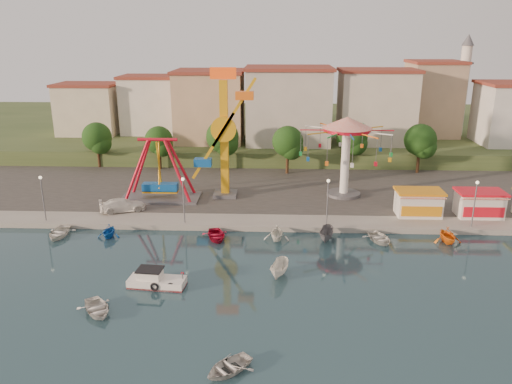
# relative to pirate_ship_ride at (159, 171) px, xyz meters

# --- Properties ---
(ground) EXTENTS (200.00, 200.00, 0.00)m
(ground) POSITION_rel_pirate_ship_ride_xyz_m (12.57, -21.30, -4.39)
(ground) COLOR #152F3B
(ground) RESTS_ON ground
(quay_deck) EXTENTS (200.00, 100.00, 0.60)m
(quay_deck) POSITION_rel_pirate_ship_ride_xyz_m (12.57, 40.70, -4.09)
(quay_deck) COLOR #9E998E
(quay_deck) RESTS_ON ground
(asphalt_pad) EXTENTS (90.00, 28.00, 0.01)m
(asphalt_pad) POSITION_rel_pirate_ship_ride_xyz_m (12.57, 8.70, -3.79)
(asphalt_pad) COLOR #4C4944
(asphalt_pad) RESTS_ON quay_deck
(hill_terrace) EXTENTS (200.00, 60.00, 3.00)m
(hill_terrace) POSITION_rel_pirate_ship_ride_xyz_m (12.57, 45.70, -2.89)
(hill_terrace) COLOR #384C26
(hill_terrace) RESTS_ON ground
(pirate_ship_ride) EXTENTS (10.00, 5.00, 8.00)m
(pirate_ship_ride) POSITION_rel_pirate_ship_ride_xyz_m (0.00, 0.00, 0.00)
(pirate_ship_ride) COLOR #59595E
(pirate_ship_ride) RESTS_ON quay_deck
(kamikaze_tower) EXTENTS (5.78, 3.10, 16.50)m
(kamikaze_tower) POSITION_rel_pirate_ship_ride_xyz_m (8.52, 1.32, 4.13)
(kamikaze_tower) COLOR #59595E
(kamikaze_tower) RESTS_ON quay_deck
(wave_swinger) EXTENTS (11.60, 11.60, 10.40)m
(wave_swinger) POSITION_rel_pirate_ship_ride_xyz_m (23.81, 2.45, 3.80)
(wave_swinger) COLOR #59595E
(wave_swinger) RESTS_ON quay_deck
(booth_left) EXTENTS (5.40, 3.78, 3.08)m
(booth_left) POSITION_rel_pirate_ship_ride_xyz_m (31.56, -4.82, -2.23)
(booth_left) COLOR white
(booth_left) RESTS_ON quay_deck
(booth_mid) EXTENTS (5.40, 3.78, 3.08)m
(booth_mid) POSITION_rel_pirate_ship_ride_xyz_m (38.57, -4.82, -2.23)
(booth_mid) COLOR white
(booth_mid) RESTS_ON quay_deck
(lamp_post_0) EXTENTS (0.14, 0.14, 5.00)m
(lamp_post_0) POSITION_rel_pirate_ship_ride_xyz_m (-11.43, -8.30, -1.29)
(lamp_post_0) COLOR #59595E
(lamp_post_0) RESTS_ON quay_deck
(lamp_post_1) EXTENTS (0.14, 0.14, 5.00)m
(lamp_post_1) POSITION_rel_pirate_ship_ride_xyz_m (4.57, -8.30, -1.29)
(lamp_post_1) COLOR #59595E
(lamp_post_1) RESTS_ON quay_deck
(lamp_post_2) EXTENTS (0.14, 0.14, 5.00)m
(lamp_post_2) POSITION_rel_pirate_ship_ride_xyz_m (20.57, -8.30, -1.29)
(lamp_post_2) COLOR #59595E
(lamp_post_2) RESTS_ON quay_deck
(lamp_post_3) EXTENTS (0.14, 0.14, 5.00)m
(lamp_post_3) POSITION_rel_pirate_ship_ride_xyz_m (36.57, -8.30, -1.29)
(lamp_post_3) COLOR #59595E
(lamp_post_3) RESTS_ON quay_deck
(tree_0) EXTENTS (4.60, 4.60, 7.19)m
(tree_0) POSITION_rel_pirate_ship_ride_xyz_m (-13.43, 15.67, 1.08)
(tree_0) COLOR #382314
(tree_0) RESTS_ON quay_deck
(tree_1) EXTENTS (4.35, 4.35, 6.80)m
(tree_1) POSITION_rel_pirate_ship_ride_xyz_m (-3.43, 14.94, 0.81)
(tree_1) COLOR #382314
(tree_1) RESTS_ON quay_deck
(tree_2) EXTENTS (5.02, 5.02, 7.85)m
(tree_2) POSITION_rel_pirate_ship_ride_xyz_m (6.57, 14.51, 1.52)
(tree_2) COLOR #382314
(tree_2) RESTS_ON quay_deck
(tree_3) EXTENTS (4.68, 4.68, 7.32)m
(tree_3) POSITION_rel_pirate_ship_ride_xyz_m (16.57, 13.06, 1.16)
(tree_3) COLOR #382314
(tree_3) RESTS_ON quay_deck
(tree_4) EXTENTS (4.86, 4.86, 7.60)m
(tree_4) POSITION_rel_pirate_ship_ride_xyz_m (26.57, 16.05, 1.35)
(tree_4) COLOR #382314
(tree_4) RESTS_ON quay_deck
(tree_5) EXTENTS (4.83, 4.83, 7.54)m
(tree_5) POSITION_rel_pirate_ship_ride_xyz_m (36.57, 14.23, 1.31)
(tree_5) COLOR #382314
(tree_5) RESTS_ON quay_deck
(building_0) EXTENTS (9.26, 9.53, 11.87)m
(building_0) POSITION_rel_pirate_ship_ride_xyz_m (-20.80, 24.76, 4.54)
(building_0) COLOR beige
(building_0) RESTS_ON hill_terrace
(building_1) EXTENTS (12.33, 9.01, 8.63)m
(building_1) POSITION_rel_pirate_ship_ride_xyz_m (-8.75, 30.08, 2.92)
(building_1) COLOR silver
(building_1) RESTS_ON hill_terrace
(building_2) EXTENTS (11.95, 9.28, 11.23)m
(building_2) POSITION_rel_pirate_ship_ride_xyz_m (4.39, 30.66, 4.22)
(building_2) COLOR tan
(building_2) RESTS_ON hill_terrace
(building_3) EXTENTS (12.59, 10.50, 9.20)m
(building_3) POSITION_rel_pirate_ship_ride_xyz_m (18.18, 27.50, 3.20)
(building_3) COLOR beige
(building_3) RESTS_ON hill_terrace
(building_4) EXTENTS (10.75, 9.23, 9.24)m
(building_4) POSITION_rel_pirate_ship_ride_xyz_m (31.64, 30.90, 3.22)
(building_4) COLOR beige
(building_4) RESTS_ON hill_terrace
(building_5) EXTENTS (12.77, 10.96, 11.21)m
(building_5) POSITION_rel_pirate_ship_ride_xyz_m (44.94, 29.03, 4.21)
(building_5) COLOR tan
(building_5) RESTS_ON hill_terrace
(minaret) EXTENTS (2.80, 2.80, 18.00)m
(minaret) POSITION_rel_pirate_ship_ride_xyz_m (48.57, 32.70, 8.15)
(minaret) COLOR silver
(minaret) RESTS_ON hill_terrace
(cabin_motorboat) EXTENTS (5.07, 2.31, 1.73)m
(cabin_motorboat) POSITION_rel_pirate_ship_ride_xyz_m (4.47, -22.14, -3.93)
(cabin_motorboat) COLOR white
(cabin_motorboat) RESTS_ON ground
(rowboat_a) EXTENTS (4.23, 4.51, 0.76)m
(rowboat_a) POSITION_rel_pirate_ship_ride_xyz_m (0.88, -26.69, -4.01)
(rowboat_a) COLOR silver
(rowboat_a) RESTS_ON ground
(rowboat_b) EXTENTS (4.20, 4.19, 0.72)m
(rowboat_b) POSITION_rel_pirate_ship_ride_xyz_m (11.87, -33.42, -4.04)
(rowboat_b) COLOR beige
(rowboat_b) RESTS_ON ground
(skiff) EXTENTS (2.19, 3.78, 1.38)m
(skiff) POSITION_rel_pirate_ship_ride_xyz_m (15.27, -19.84, -3.71)
(skiff) COLOR silver
(skiff) RESTS_ON ground
(van) EXTENTS (5.76, 3.99, 1.55)m
(van) POSITION_rel_pirate_ship_ride_xyz_m (-3.53, -4.85, -3.02)
(van) COLOR white
(van) RESTS_ON quay_deck
(moored_boat_0) EXTENTS (2.95, 4.06, 0.83)m
(moored_boat_0) POSITION_rel_pirate_ship_ride_xyz_m (-8.63, -11.50, -3.98)
(moored_boat_0) COLOR silver
(moored_boat_0) RESTS_ON ground
(moored_boat_1) EXTENTS (2.49, 2.86, 1.47)m
(moored_boat_1) POSITION_rel_pirate_ship_ride_xyz_m (-3.10, -11.50, -3.66)
(moored_boat_1) COLOR #1458B4
(moored_boat_1) RESTS_ON ground
(moored_boat_3) EXTENTS (3.65, 4.43, 0.80)m
(moored_boat_3) POSITION_rel_pirate_ship_ride_xyz_m (8.51, -11.50, -3.99)
(moored_boat_3) COLOR #A90D2A
(moored_boat_3) RESTS_ON ground
(moored_boat_4) EXTENTS (2.86, 3.28, 1.67)m
(moored_boat_4) POSITION_rel_pirate_ship_ride_xyz_m (15.01, -11.50, -3.56)
(moored_boat_4) COLOR white
(moored_boat_4) RESTS_ON ground
(moored_boat_5) EXTENTS (2.14, 3.83, 1.40)m
(moored_boat_5) POSITION_rel_pirate_ship_ride_xyz_m (20.30, -11.50, -3.69)
(moored_boat_5) COLOR slate
(moored_boat_5) RESTS_ON ground
(moored_boat_6) EXTENTS (3.80, 4.50, 0.80)m
(moored_boat_6) POSITION_rel_pirate_ship_ride_xyz_m (25.87, -11.50, -4.00)
(moored_boat_6) COLOR silver
(moored_boat_6) RESTS_ON ground
(moored_boat_7) EXTENTS (3.15, 3.55, 1.73)m
(moored_boat_7) POSITION_rel_pirate_ship_ride_xyz_m (32.92, -11.50, -3.53)
(moored_boat_7) COLOR orange
(moored_boat_7) RESTS_ON ground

